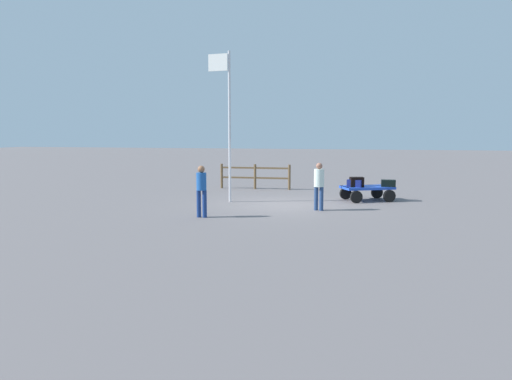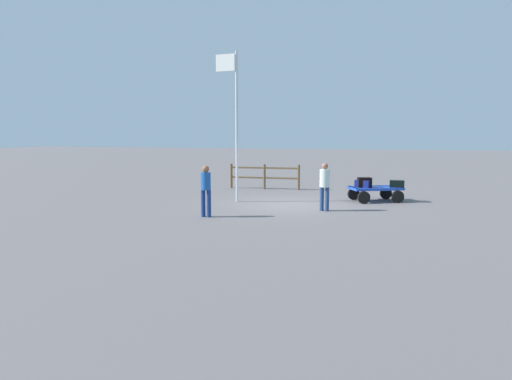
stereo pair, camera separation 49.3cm
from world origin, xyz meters
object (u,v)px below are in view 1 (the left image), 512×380
Objects in this scene: worker_lead at (319,183)px; worker_trailing at (201,188)px; suitcase_navy at (388,183)px; luggage_cart at (367,190)px; flagpole at (227,114)px; suitcase_tan at (357,181)px; suitcase_dark at (357,182)px; suitcase_grey at (355,183)px.

worker_lead is 1.00× the size of worker_trailing.
suitcase_navy is 7.86m from worker_trailing.
flagpole is (5.30, 1.54, 2.97)m from luggage_cart.
flagpole is at bearing -87.17° from worker_trailing.
flagpole is at bearing 16.21° from luggage_cart.
worker_trailing is at bearing 49.25° from suitcase_tan.
luggage_cart is 0.88m from suitcase_navy.
suitcase_dark is 5.70m from flagpole.
suitcase_tan is at bearing -110.65° from worker_lead.
suitcase_navy is 1.24× the size of suitcase_tan.
luggage_cart is 4.03× the size of suitcase_navy.
flagpole is at bearing 14.21° from suitcase_grey.
luggage_cart is 3.31m from worker_lead.
worker_lead reaches higher than suitcase_grey.
suitcase_dark reaches higher than suitcase_navy.
worker_trailing is (5.12, 5.07, 0.53)m from luggage_cart.
suitcase_navy is 3.80m from worker_lead.
suitcase_navy is 0.33× the size of worker_trailing.
worker_trailing is (4.74, 5.50, 0.22)m from suitcase_tan.
flagpole is at bearing 13.81° from suitcase_dark.
worker_trailing is (4.68, 4.76, 0.24)m from suitcase_grey.
worker_lead is 4.60m from flagpole.
flagpole is (4.91, 1.21, 2.63)m from suitcase_dark.
suitcase_dark is at bearing 40.70° from luggage_cart.
worker_lead reaches higher than suitcase_tan.
worker_lead reaches higher than luggage_cart.
suitcase_dark is 6.70m from worker_trailing.
suitcase_grey is 1.18× the size of suitcase_navy.
luggage_cart is at bearing -119.63° from worker_lead.
worker_lead is 4.16m from worker_trailing.
suitcase_tan is (0.38, -0.44, 0.31)m from luggage_cart.
suitcase_grey is at bearing -134.52° from worker_trailing.
worker_lead is at bearing 49.88° from suitcase_navy.
flagpole is at bearing 14.64° from suitcase_navy.
worker_trailing is at bearing 40.75° from suitcase_navy.
worker_lead reaches higher than suitcase_navy.
flagpole reaches higher than worker_lead.
luggage_cart is at bearing -163.79° from flagpole.
luggage_cart is 6.27m from flagpole.
worker_trailing reaches higher than suitcase_tan.
suitcase_grey is 1.11× the size of suitcase_dark.
worker_lead is 0.29× the size of flagpole.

